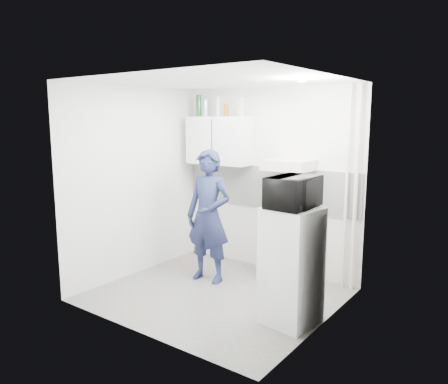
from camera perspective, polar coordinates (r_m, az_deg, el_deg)
The scene contains 22 objects.
floor at distance 5.61m, azimuth -1.06°, elevation -13.21°, with size 2.80×2.80×0.00m, color slate.
ceiling at distance 5.19m, azimuth -1.15°, elevation 14.30°, with size 2.80×2.80×0.00m, color white.
wall_back at distance 6.27m, azimuth 5.84°, elevation 1.53°, with size 2.80×2.80×0.00m, color white.
wall_left at distance 6.18m, azimuth -11.48°, elevation 1.28°, with size 2.60×2.60×0.00m, color white.
wall_right at distance 4.55m, azimuth 13.08°, elevation -1.74°, with size 2.60×2.60×0.00m, color white.
person at distance 5.82m, azimuth -2.04°, elevation -3.18°, with size 0.65×0.42×1.78m, color #1D2344.
stove at distance 6.05m, azimuth 7.84°, elevation -7.21°, with size 0.54×0.54×0.87m, color beige.
fridge at distance 4.74m, azimuth 8.79°, elevation -9.55°, with size 0.52×0.52×1.26m, color white.
stove_top at distance 5.93m, azimuth 7.94°, elevation -3.04°, with size 0.52×0.52×0.03m, color black.
saucepan at distance 5.96m, azimuth 8.80°, elevation -2.36°, with size 0.18×0.18×0.10m, color silver.
microwave at distance 4.54m, azimuth 9.04°, elevation -0.04°, with size 0.40×0.59×0.33m, color black.
bottle_a at distance 6.72m, azimuth -3.31°, elevation 11.17°, with size 0.07×0.07×0.32m, color #144C1E.
bottle_b at distance 6.64m, azimuth -2.43°, elevation 10.92°, with size 0.07×0.07×0.26m, color #B2B7BC.
bottle_d at distance 6.49m, azimuth -0.77°, elevation 11.08°, with size 0.06×0.06×0.28m, color #B2B7BC.
canister_a at distance 6.41m, azimuth 0.28°, elevation 10.63°, with size 0.07×0.07×0.18m, color brown.
bottle_e at distance 6.25m, azimuth 2.31°, elevation 11.06°, with size 0.07×0.07×0.27m, color #B2B7BC.
upper_cabinet at distance 6.49m, azimuth -0.63°, elevation 6.73°, with size 1.00×0.35×0.70m, color white.
range_hood at distance 5.80m, azimuth 8.46°, elevation 3.52°, with size 0.60×0.50×0.14m, color beige.
backsplash at distance 6.27m, azimuth 5.75°, elevation 0.61°, with size 2.74×0.03×0.60m, color white.
pipe_a at distance 5.66m, azimuth 16.84°, elevation 0.29°, with size 0.05×0.05×2.60m, color beige.
pipe_b at distance 5.70m, azimuth 15.70°, elevation 0.41°, with size 0.04×0.04×2.60m, color beige.
ceiling_spot_fixture at distance 4.83m, azimuth 10.14°, elevation 14.15°, with size 0.10×0.10×0.02m, color white.
Camera 1 is at (3.14, -4.11, 2.18)m, focal length 35.00 mm.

